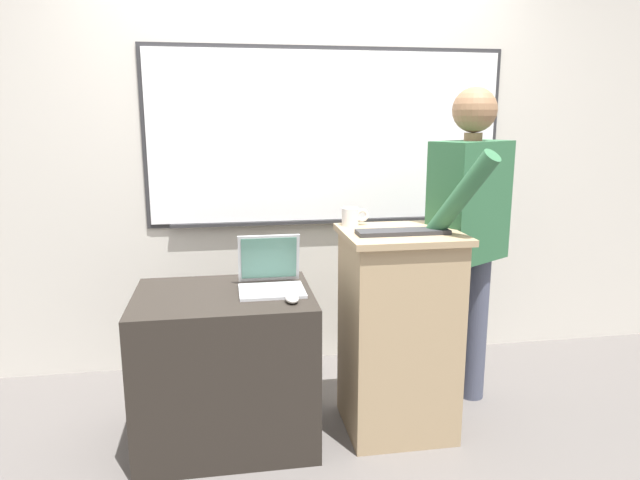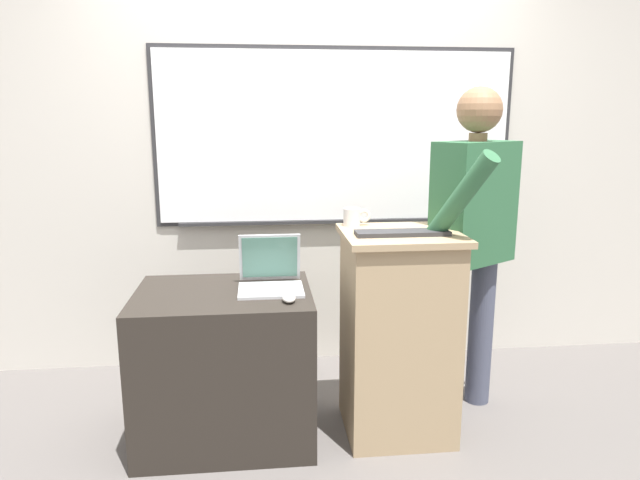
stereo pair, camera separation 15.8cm
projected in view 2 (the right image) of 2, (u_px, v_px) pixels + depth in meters
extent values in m
plane|color=#5B5654|center=(336.00, 467.00, 2.57)|extent=(30.00, 30.00, 0.00)
cube|color=beige|center=(310.00, 145.00, 3.51)|extent=(6.40, 0.12, 2.75)
cube|color=#2D2D30|center=(336.00, 137.00, 3.45)|extent=(2.18, 0.02, 1.06)
cube|color=white|center=(336.00, 137.00, 3.45)|extent=(2.13, 0.02, 1.01)
cube|color=#2D2D30|center=(336.00, 221.00, 3.54)|extent=(1.91, 0.04, 0.02)
cube|color=tan|center=(398.00, 337.00, 2.79)|extent=(0.51, 0.48, 0.99)
cube|color=tan|center=(401.00, 235.00, 2.68)|extent=(0.55, 0.52, 0.03)
cube|color=#28231E|center=(226.00, 364.00, 2.77)|extent=(0.83, 0.64, 0.74)
cylinder|color=#474C60|center=(452.00, 341.00, 2.95)|extent=(0.13, 0.13, 0.82)
cylinder|color=#474C60|center=(481.00, 331.00, 3.09)|extent=(0.13, 0.13, 0.82)
cube|color=#2D603D|center=(474.00, 203.00, 2.87)|extent=(0.49, 0.41, 0.61)
cylinder|color=#8C6647|center=(478.00, 137.00, 2.80)|extent=(0.09, 0.09, 0.04)
sphere|color=#8C6647|center=(480.00, 110.00, 2.77)|extent=(0.22, 0.22, 0.22)
cylinder|color=#2D603D|center=(455.00, 205.00, 2.54)|extent=(0.29, 0.41, 0.51)
cylinder|color=#2D603D|center=(503.00, 203.00, 3.02)|extent=(0.08, 0.08, 0.58)
cube|color=#B7BABF|center=(271.00, 290.00, 2.70)|extent=(0.31, 0.25, 0.01)
cube|color=#B7BABF|center=(270.00, 257.00, 2.81)|extent=(0.30, 0.05, 0.24)
cube|color=#4C7A6B|center=(270.00, 257.00, 2.80)|extent=(0.27, 0.04, 0.21)
cube|color=#2D2D30|center=(402.00, 233.00, 2.61)|extent=(0.43, 0.12, 0.02)
ellipsoid|color=silver|center=(289.00, 298.00, 2.54)|extent=(0.06, 0.10, 0.03)
cylinder|color=silver|center=(352.00, 217.00, 2.83)|extent=(0.08, 0.08, 0.09)
torus|color=silver|center=(364.00, 216.00, 2.84)|extent=(0.07, 0.02, 0.07)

